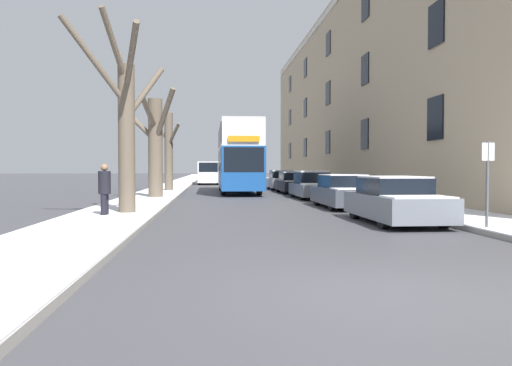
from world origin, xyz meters
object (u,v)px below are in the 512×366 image
Objects in this scene: parked_car_3 at (293,183)px; street_sign_post at (487,180)px; double_decker_bus at (238,154)px; bare_tree_left_2 at (168,150)px; oncoming_van at (208,172)px; bare_tree_left_0 at (125,123)px; parked_car_0 at (395,201)px; parked_car_1 at (343,192)px; parked_car_4 at (282,181)px; bare_tree_left_1 at (155,144)px; parked_car_2 at (312,186)px; pedestrian_left_sidewalk at (105,189)px.

parked_car_3 is 1.99× the size of street_sign_post.
double_decker_bus is at bearing 103.01° from street_sign_post.
street_sign_post is at bearing -66.44° from bare_tree_left_2.
bare_tree_left_0 is at bearing -94.42° from oncoming_van.
parked_car_3 is at bearing -9.86° from bare_tree_left_2.
street_sign_post is at bearing -60.89° from parked_car_0.
parked_car_1 is 17.80m from parked_car_4.
double_decker_bus is at bearing 57.95° from bare_tree_left_1.
bare_tree_left_1 is 24.88m from oncoming_van.
oncoming_van is (-5.61, 18.13, 0.58)m from parked_car_3.
oncoming_van is at bearing 85.58° from bare_tree_left_0.
oncoming_van is 2.39× the size of street_sign_post.
double_decker_bus is 2.53× the size of parked_car_3.
street_sign_post is (9.61, -22.02, -1.53)m from bare_tree_left_2.
double_decker_bus is 6.07m from parked_car_4.
parked_car_4 is at bearing 90.00° from parked_car_2.
bare_tree_left_2 reaches higher than bare_tree_left_1.
parked_car_2 is at bearing -76.90° from oncoming_van.
parked_car_3 is 1.09× the size of parked_car_4.
street_sign_post is (7.01, -38.72, 0.08)m from oncoming_van.
bare_tree_left_0 is 1.45× the size of parked_car_0.
bare_tree_left_1 is at bearing 124.42° from street_sign_post.
bare_tree_left_1 is at bearing -141.41° from parked_car_3.
parked_car_0 reaches higher than parked_car_1.
bare_tree_left_1 is 1.21× the size of parked_car_1.
bare_tree_left_1 is 1.33× the size of parked_car_4.
parked_car_2 reaches higher than parked_car_3.
double_decker_bus reaches higher than oncoming_van.
parked_car_1 is (3.57, -13.26, -1.90)m from double_decker_bus.
double_decker_bus reaches higher than parked_car_1.
parked_car_4 is 23.48m from pedestrian_left_sidewalk.
parked_car_0 is at bearing 119.11° from street_sign_post.
bare_tree_left_0 is 0.57× the size of double_decker_bus.
street_sign_post is (1.39, -20.60, 0.67)m from parked_car_3.
oncoming_van is (2.61, 24.69, -1.60)m from bare_tree_left_1.
bare_tree_left_2 is 1.29× the size of parked_car_1.
bare_tree_left_0 is 1.18× the size of bare_tree_left_1.
parked_car_3 is at bearing -90.00° from parked_car_4.
bare_tree_left_1 is 8.78m from double_decker_bus.
parked_car_3 is at bearing 90.00° from parked_car_0.
bare_tree_left_0 is at bearing 152.19° from street_sign_post.
oncoming_van is at bearing 98.81° from parked_car_0.
parked_car_2 is 2.02× the size of street_sign_post.
bare_tree_left_2 reaches higher than parked_car_2.
bare_tree_left_0 is 1.44× the size of parked_car_3.
oncoming_van is 3.10× the size of pedestrian_left_sidewalk.
street_sign_post is (9.61, -5.07, -1.80)m from bare_tree_left_0.
oncoming_van is 34.65m from pedestrian_left_sidewalk.
bare_tree_left_1 is at bearing -175.99° from parked_car_2.
bare_tree_left_1 is 3.15× the size of pedestrian_left_sidewalk.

